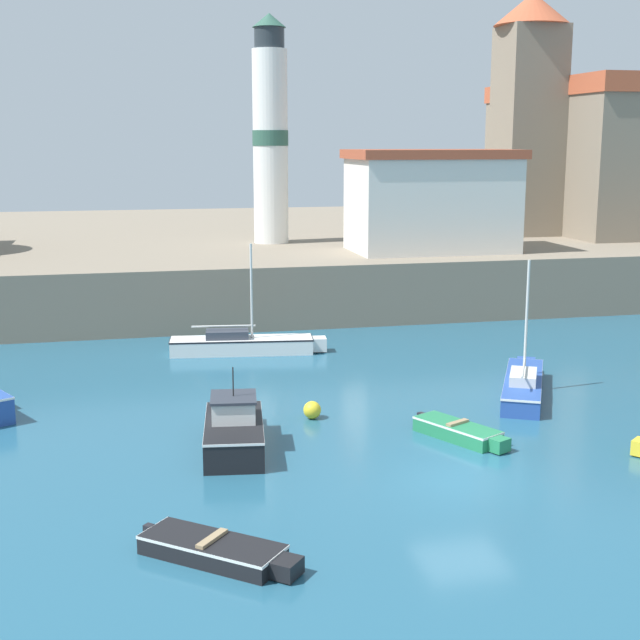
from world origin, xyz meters
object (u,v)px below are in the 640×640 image
at_px(lighthouse, 270,134).
at_px(dinghy_green_2, 459,431).
at_px(sailboat_white_3, 243,344).
at_px(mooring_buoy, 312,410).
at_px(church, 594,150).
at_px(dinghy_black_4, 216,549).
at_px(sailboat_blue_5, 523,384).
at_px(harbor_shed_near_wharf, 432,200).
at_px(motorboat_black_8, 234,429).

bearing_deg(lighthouse, dinghy_green_2, -87.74).
bearing_deg(sailboat_white_3, lighthouse, 75.60).
height_order(mooring_buoy, church, church).
height_order(dinghy_green_2, sailboat_white_3, sailboat_white_3).
relative_size(dinghy_black_4, church, 0.20).
xyz_separation_m(mooring_buoy, church, (26.14, 28.56, 8.31)).
distance_m(dinghy_black_4, lighthouse, 36.75).
bearing_deg(sailboat_blue_5, mooring_buoy, -172.52).
bearing_deg(harbor_shed_near_wharf, sailboat_blue_5, -98.67).
xyz_separation_m(dinghy_green_2, lighthouse, (-1.11, 28.22, 9.39)).
distance_m(sailboat_blue_5, motorboat_black_8, 11.69).
xyz_separation_m(motorboat_black_8, lighthouse, (5.90, 27.49, 9.04)).
bearing_deg(harbor_shed_near_wharf, dinghy_green_2, -107.33).
height_order(dinghy_black_4, harbor_shed_near_wharf, harbor_shed_near_wharf).
xyz_separation_m(dinghy_black_4, mooring_buoy, (4.31, 9.66, 0.05)).
bearing_deg(harbor_shed_near_wharf, sailboat_white_3, -142.83).
height_order(motorboat_black_8, mooring_buoy, motorboat_black_8).
height_order(dinghy_green_2, dinghy_black_4, dinghy_green_2).
bearing_deg(sailboat_white_3, motorboat_black_8, -99.26).
height_order(motorboat_black_8, church, church).
height_order(church, harbor_shed_near_wharf, church).
bearing_deg(harbor_shed_near_wharf, church, 32.25).
relative_size(dinghy_green_2, mooring_buoy, 5.58).
xyz_separation_m(sailboat_white_3, church, (27.08, 18.60, 8.18)).
distance_m(dinghy_green_2, harbor_shed_near_wharf, 23.83).
distance_m(mooring_buoy, lighthouse, 26.96).
bearing_deg(mooring_buoy, harbor_shed_near_wharf, 60.02).
xyz_separation_m(dinghy_black_4, lighthouse, (7.26, 34.77, 9.41)).
bearing_deg(church, dinghy_black_4, -128.54).
bearing_deg(church, harbor_shed_near_wharf, -147.75).
height_order(dinghy_black_4, sailboat_blue_5, sailboat_blue_5).
bearing_deg(dinghy_green_2, dinghy_black_4, -141.93).
height_order(sailboat_white_3, lighthouse, lighthouse).
relative_size(motorboat_black_8, mooring_buoy, 8.42).
relative_size(sailboat_white_3, mooring_buoy, 11.59).
bearing_deg(sailboat_white_3, dinghy_green_2, -69.05).
distance_m(church, harbor_shed_near_wharf, 18.15).
bearing_deg(motorboat_black_8, church, 46.75).
relative_size(dinghy_black_4, mooring_buoy, 5.88).
bearing_deg(motorboat_black_8, dinghy_green_2, -5.97).
bearing_deg(harbor_shed_near_wharf, mooring_buoy, -119.98).
relative_size(motorboat_black_8, harbor_shed_near_wharf, 0.55).
bearing_deg(mooring_buoy, sailboat_blue_5, 7.48).
xyz_separation_m(dinghy_green_2, mooring_buoy, (-4.06, 3.10, 0.03)).
height_order(sailboat_white_3, harbor_shed_near_wharf, harbor_shed_near_wharf).
bearing_deg(dinghy_green_2, sailboat_white_3, 110.95).
height_order(dinghy_green_2, motorboat_black_8, motorboat_black_8).
distance_m(dinghy_green_2, sailboat_white_3, 13.99).
relative_size(mooring_buoy, church, 0.03).
bearing_deg(mooring_buoy, sailboat_white_3, 95.41).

